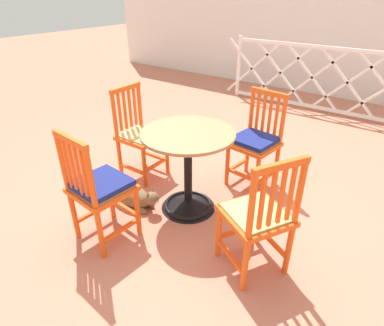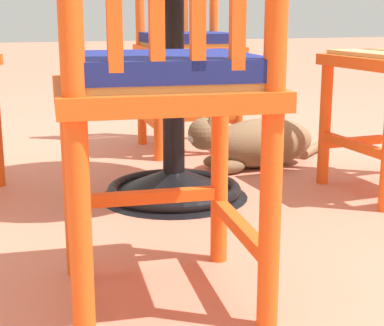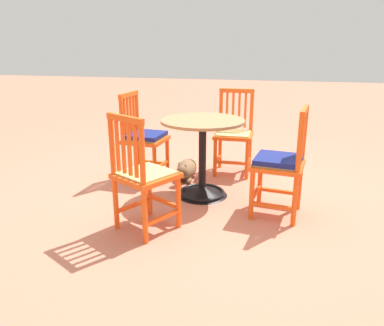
{
  "view_description": "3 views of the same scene",
  "coord_description": "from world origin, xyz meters",
  "px_view_note": "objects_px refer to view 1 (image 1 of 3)",
  "views": [
    {
      "loc": [
        1.42,
        -1.94,
        1.75
      ],
      "look_at": [
        0.13,
        -0.18,
        0.54
      ],
      "focal_mm": 30.14,
      "sensor_mm": 36.0,
      "label": 1
    },
    {
      "loc": [
        0.64,
        1.74,
        0.58
      ],
      "look_at": [
        -0.01,
        0.03,
        0.13
      ],
      "focal_mm": 57.39,
      "sensor_mm": 36.0,
      "label": 2
    },
    {
      "loc": [
        3.29,
        0.61,
        1.38
      ],
      "look_at": [
        0.05,
        -0.17,
        0.32
      ],
      "focal_mm": 35.32,
      "sensor_mm": 36.0,
      "label": 3
    }
  ],
  "objects_px": {
    "orange_chair_by_planter": "(99,189)",
    "orange_chair_near_fence": "(258,217)",
    "tabby_cat": "(133,196)",
    "cafe_table": "(188,180)",
    "orange_chair_at_corner": "(140,136)",
    "orange_chair_facing_out": "(255,142)"
  },
  "relations": [
    {
      "from": "orange_chair_by_planter",
      "to": "cafe_table",
      "type": "bearing_deg",
      "value": 66.68
    },
    {
      "from": "orange_chair_at_corner",
      "to": "tabby_cat",
      "type": "height_order",
      "value": "orange_chair_at_corner"
    },
    {
      "from": "orange_chair_near_fence",
      "to": "orange_chair_by_planter",
      "type": "bearing_deg",
      "value": -159.78
    },
    {
      "from": "orange_chair_facing_out",
      "to": "tabby_cat",
      "type": "height_order",
      "value": "orange_chair_facing_out"
    },
    {
      "from": "orange_chair_by_planter",
      "to": "orange_chair_at_corner",
      "type": "bearing_deg",
      "value": 117.08
    },
    {
      "from": "cafe_table",
      "to": "orange_chair_at_corner",
      "type": "height_order",
      "value": "orange_chair_at_corner"
    },
    {
      "from": "orange_chair_by_planter",
      "to": "tabby_cat",
      "type": "distance_m",
      "value": 0.56
    },
    {
      "from": "orange_chair_by_planter",
      "to": "orange_chair_near_fence",
      "type": "height_order",
      "value": "same"
    },
    {
      "from": "cafe_table",
      "to": "tabby_cat",
      "type": "xyz_separation_m",
      "value": [
        -0.41,
        -0.26,
        -0.19
      ]
    },
    {
      "from": "orange_chair_facing_out",
      "to": "orange_chair_by_planter",
      "type": "relative_size",
      "value": 1.0
    },
    {
      "from": "orange_chair_near_fence",
      "to": "tabby_cat",
      "type": "distance_m",
      "value": 1.24
    },
    {
      "from": "tabby_cat",
      "to": "cafe_table",
      "type": "bearing_deg",
      "value": 32.34
    },
    {
      "from": "orange_chair_at_corner",
      "to": "orange_chair_facing_out",
      "type": "bearing_deg",
      "value": 26.96
    },
    {
      "from": "orange_chair_by_planter",
      "to": "orange_chair_near_fence",
      "type": "xyz_separation_m",
      "value": [
        1.07,
        0.4,
        -0.01
      ]
    },
    {
      "from": "orange_chair_facing_out",
      "to": "tabby_cat",
      "type": "distance_m",
      "value": 1.24
    },
    {
      "from": "cafe_table",
      "to": "orange_chair_facing_out",
      "type": "xyz_separation_m",
      "value": [
        0.27,
        0.71,
        0.16
      ]
    },
    {
      "from": "orange_chair_facing_out",
      "to": "orange_chair_by_planter",
      "type": "xyz_separation_m",
      "value": [
        -0.56,
        -1.39,
        0.0
      ]
    },
    {
      "from": "orange_chair_at_corner",
      "to": "cafe_table",
      "type": "bearing_deg",
      "value": -14.67
    },
    {
      "from": "orange_chair_at_corner",
      "to": "tabby_cat",
      "type": "distance_m",
      "value": 0.66
    },
    {
      "from": "cafe_table",
      "to": "orange_chair_by_planter",
      "type": "relative_size",
      "value": 0.83
    },
    {
      "from": "orange_chair_at_corner",
      "to": "orange_chair_by_planter",
      "type": "relative_size",
      "value": 1.0
    },
    {
      "from": "cafe_table",
      "to": "orange_chair_at_corner",
      "type": "xyz_separation_m",
      "value": [
        -0.74,
        0.19,
        0.15
      ]
    }
  ]
}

